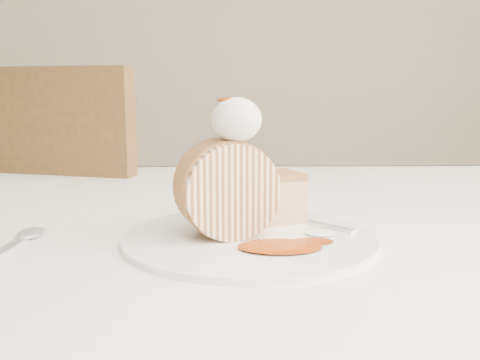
{
  "coord_description": "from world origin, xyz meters",
  "views": [
    {
      "loc": [
        -0.0,
        -0.48,
        0.91
      ],
      "look_at": [
        0.01,
        0.09,
        0.82
      ],
      "focal_mm": 40.0,
      "sensor_mm": 36.0,
      "label": 1
    }
  ],
  "objects": [
    {
      "name": "caramel_drizzle",
      "position": [
        -0.0,
        0.08,
        0.91
      ],
      "size": [
        0.03,
        0.02,
        0.01
      ],
      "primitive_type": "ellipsoid",
      "color": "#8C2D05",
      "rests_on": "whipped_cream"
    },
    {
      "name": "cake_chunk",
      "position": [
        0.05,
        0.14,
        0.78
      ],
      "size": [
        0.08,
        0.07,
        0.05
      ],
      "primitive_type": "cube",
      "rotation": [
        0.0,
        0.0,
        0.35
      ],
      "color": "#A8703F",
      "rests_on": "plate"
    },
    {
      "name": "roulade_slice",
      "position": [
        -0.0,
        0.08,
        0.81
      ],
      "size": [
        0.11,
        0.08,
        0.1
      ],
      "primitive_type": "cylinder",
      "rotation": [
        1.57,
        0.0,
        0.3
      ],
      "color": "#FFDCB1",
      "rests_on": "plate"
    },
    {
      "name": "plate",
      "position": [
        0.02,
        0.08,
        0.75
      ],
      "size": [
        0.35,
        0.35,
        0.01
      ],
      "primitive_type": "cylinder",
      "rotation": [
        0.0,
        0.0,
        0.35
      ],
      "color": "white",
      "rests_on": "table"
    },
    {
      "name": "chair_far",
      "position": [
        -0.37,
        0.68,
        0.55
      ],
      "size": [
        0.56,
        0.56,
        0.95
      ],
      "rotation": [
        0.0,
        0.0,
        2.86
      ],
      "color": "brown",
      "rests_on": "ground"
    },
    {
      "name": "caramel_pool",
      "position": [
        0.05,
        0.03,
        0.76
      ],
      "size": [
        0.1,
        0.08,
        0.0
      ],
      "primitive_type": null,
      "rotation": [
        0.0,
        0.0,
        0.35
      ],
      "color": "#8C2D05",
      "rests_on": "plate"
    },
    {
      "name": "whipped_cream",
      "position": [
        0.01,
        0.07,
        0.88
      ],
      "size": [
        0.05,
        0.05,
        0.05
      ],
      "primitive_type": "ellipsoid",
      "color": "white",
      "rests_on": "roulade_slice"
    },
    {
      "name": "table",
      "position": [
        0.0,
        0.2,
        0.66
      ],
      "size": [
        1.4,
        0.9,
        0.75
      ],
      "color": "white",
      "rests_on": "ground"
    },
    {
      "name": "fork",
      "position": [
        0.1,
        0.12,
        0.76
      ],
      "size": [
        0.13,
        0.13,
        0.0
      ],
      "primitive_type": "cube",
      "rotation": [
        0.0,
        0.0,
        0.76
      ],
      "color": "silver",
      "rests_on": "plate"
    }
  ]
}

